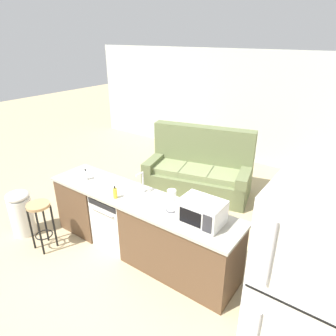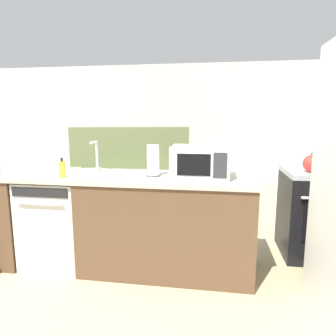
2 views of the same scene
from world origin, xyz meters
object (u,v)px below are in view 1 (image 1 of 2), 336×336
object	(u,v)px
paper_towel_roll	(172,201)
kettle	(308,230)
refrigerator	(300,298)
dish_soap_bottle	(86,175)
couch	(199,172)
dishwasher	(119,218)
trash_bin	(21,212)
stove_range	(317,268)
bar_stool	(40,216)
soap_bottle	(115,193)
microwave	(202,212)

from	to	relation	value
paper_towel_roll	kettle	bearing A→B (deg)	15.84
refrigerator	dish_soap_bottle	size ratio (longest dim) A/B	10.99
paper_towel_roll	couch	size ratio (longest dim) A/B	0.13
couch	dish_soap_bottle	bearing A→B (deg)	-107.74
dishwasher	couch	bearing A→B (deg)	86.84
dishwasher	trash_bin	bearing A→B (deg)	-152.01
stove_range	kettle	distance (m)	0.57
refrigerator	kettle	distance (m)	0.99
kettle	bar_stool	distance (m)	3.46
bar_stool	dish_soap_bottle	bearing A→B (deg)	72.78
kettle	couch	distance (m)	2.94
refrigerator	trash_bin	bearing A→B (deg)	-177.37
stove_range	dishwasher	bearing A→B (deg)	-168.09
kettle	bar_stool	bearing A→B (deg)	-160.09
refrigerator	dish_soap_bottle	distance (m)	3.22
soap_bottle	couch	size ratio (longest dim) A/B	0.08
paper_towel_roll	dish_soap_bottle	bearing A→B (deg)	-178.17
paper_towel_roll	bar_stool	size ratio (longest dim) A/B	0.38
trash_bin	kettle	bearing A→B (deg)	16.86
bar_stool	microwave	bearing A→B (deg)	18.95
dish_soap_bottle	refrigerator	bearing A→B (deg)	-8.99
microwave	paper_towel_roll	world-z (taller)	paper_towel_roll
dishwasher	soap_bottle	bearing A→B (deg)	-47.85
dishwasher	refrigerator	xyz separation A→B (m)	(2.60, -0.55, 0.55)
microwave	couch	bearing A→B (deg)	120.54
soap_bottle	dish_soap_bottle	distance (m)	0.76
stove_range	dish_soap_bottle	distance (m)	3.28
soap_bottle	bar_stool	size ratio (longest dim) A/B	0.24
refrigerator	microwave	xyz separation A→B (m)	(-1.22, 0.55, 0.07)
dishwasher	trash_bin	xyz separation A→B (m)	(-1.38, -0.73, -0.04)
stove_range	bar_stool	size ratio (longest dim) A/B	1.22
paper_towel_roll	trash_bin	size ratio (longest dim) A/B	0.38
bar_stool	refrigerator	bearing A→B (deg)	3.33
dishwasher	bar_stool	distance (m)	1.10
refrigerator	soap_bottle	xyz separation A→B (m)	(-2.43, 0.37, 0.01)
paper_towel_roll	couch	xyz separation A→B (m)	(-0.83, 2.13, -0.64)
microwave	kettle	xyz separation A→B (m)	(1.06, 0.42, -0.05)
dish_soap_bottle	trash_bin	xyz separation A→B (m)	(-0.80, -0.69, -0.59)
microwave	dish_soap_bottle	xyz separation A→B (m)	(-1.95, -0.05, -0.07)
dish_soap_bottle	couch	world-z (taller)	couch
refrigerator	dish_soap_bottle	world-z (taller)	refrigerator
dish_soap_bottle	dishwasher	bearing A→B (deg)	4.63
dish_soap_bottle	paper_towel_roll	bearing A→B (deg)	1.83
paper_towel_roll	soap_bottle	distance (m)	0.81
bar_stool	trash_bin	xyz separation A→B (m)	(-0.58, 0.01, -0.16)
microwave	soap_bottle	size ratio (longest dim) A/B	2.84
dishwasher	soap_bottle	distance (m)	0.61
trash_bin	microwave	bearing A→B (deg)	14.87
dishwasher	refrigerator	distance (m)	2.71
microwave	bar_stool	xyz separation A→B (m)	(-2.17, -0.75, -0.50)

